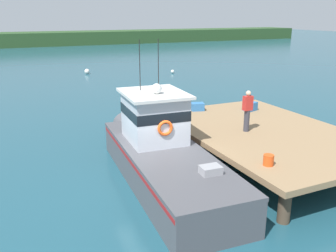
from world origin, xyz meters
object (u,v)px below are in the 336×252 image
object	(u,v)px
main_fishing_boat	(160,151)
mooring_buoy_channel_marker	(87,71)
deckhand_by_the_boat	(247,110)
crate_stack_near_edge	(197,107)
mooring_buoy_spare_mooring	(173,72)
bait_bucket	(268,160)
crate_stack_mid_dock	(250,106)

from	to	relation	value
main_fishing_boat	mooring_buoy_channel_marker	distance (m)	24.79
deckhand_by_the_boat	crate_stack_near_edge	bearing A→B (deg)	92.65
crate_stack_near_edge	mooring_buoy_channel_marker	bearing A→B (deg)	91.88
mooring_buoy_spare_mooring	crate_stack_near_edge	bearing A→B (deg)	-111.90
bait_bucket	mooring_buoy_spare_mooring	world-z (taller)	bait_bucket
crate_stack_near_edge	bait_bucket	distance (m)	6.83
crate_stack_near_edge	mooring_buoy_channel_marker	distance (m)	20.90
main_fishing_boat	bait_bucket	xyz separation A→B (m)	(2.32, -2.96, 0.36)
crate_stack_mid_dock	bait_bucket	world-z (taller)	crate_stack_mid_dock
bait_bucket	deckhand_by_the_boat	distance (m)	3.46
mooring_buoy_spare_mooring	mooring_buoy_channel_marker	bearing A→B (deg)	158.01
crate_stack_mid_dock	bait_bucket	xyz separation A→B (m)	(-3.57, -5.64, -0.03)
crate_stack_mid_dock	mooring_buoy_channel_marker	world-z (taller)	crate_stack_mid_dock
mooring_buoy_channel_marker	mooring_buoy_spare_mooring	size ratio (longest dim) A/B	1.42
bait_bucket	crate_stack_near_edge	bearing A→B (deg)	79.28
deckhand_by_the_boat	main_fishing_boat	bearing A→B (deg)	-178.36
main_fishing_boat	mooring_buoy_channel_marker	world-z (taller)	main_fishing_boat
crate_stack_near_edge	crate_stack_mid_dock	xyz separation A→B (m)	(2.30, -1.07, 0.02)
main_fishing_boat	deckhand_by_the_boat	distance (m)	3.90
crate_stack_mid_dock	crate_stack_near_edge	bearing A→B (deg)	154.99
bait_bucket	mooring_buoy_channel_marker	distance (m)	27.60
crate_stack_near_edge	deckhand_by_the_boat	distance (m)	3.71
main_fishing_boat	bait_bucket	size ratio (longest dim) A/B	29.12
main_fishing_boat	deckhand_by_the_boat	size ratio (longest dim) A/B	6.07
mooring_buoy_channel_marker	main_fishing_boat	bearing A→B (deg)	-96.72
crate_stack_near_edge	crate_stack_mid_dock	distance (m)	2.54
crate_stack_mid_dock	deckhand_by_the_boat	world-z (taller)	deckhand_by_the_boat
main_fishing_boat	crate_stack_near_edge	world-z (taller)	main_fishing_boat
mooring_buoy_channel_marker	mooring_buoy_spare_mooring	distance (m)	8.42
main_fishing_boat	crate_stack_near_edge	size ratio (longest dim) A/B	16.50
crate_stack_near_edge	deckhand_by_the_boat	world-z (taller)	deckhand_by_the_boat
bait_bucket	mooring_buoy_channel_marker	size ratio (longest dim) A/B	0.69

